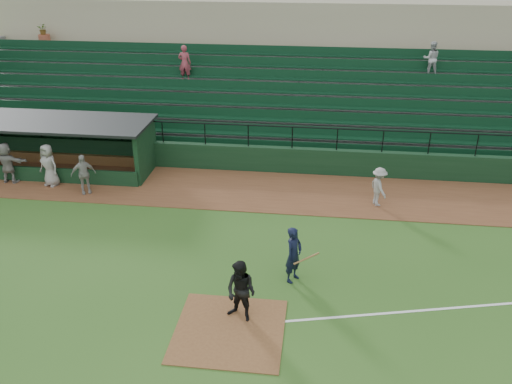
# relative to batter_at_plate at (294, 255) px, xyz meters

# --- Properties ---
(ground) EXTENTS (90.00, 90.00, 0.00)m
(ground) POSITION_rel_batter_at_plate_xyz_m (-1.60, -1.65, -0.93)
(ground) COLOR #2F571C
(ground) RESTS_ON ground
(warning_track) EXTENTS (40.00, 4.00, 0.03)m
(warning_track) POSITION_rel_batter_at_plate_xyz_m (-1.60, 6.35, -0.92)
(warning_track) COLOR brown
(warning_track) RESTS_ON ground
(home_plate_dirt) EXTENTS (3.00, 3.00, 0.03)m
(home_plate_dirt) POSITION_rel_batter_at_plate_xyz_m (-1.60, -2.65, -0.92)
(home_plate_dirt) COLOR brown
(home_plate_dirt) RESTS_ON ground
(foul_line) EXTENTS (17.49, 4.44, 0.01)m
(foul_line) POSITION_rel_batter_at_plate_xyz_m (6.40, -0.45, -0.93)
(foul_line) COLOR white
(foul_line) RESTS_ON ground
(stadium_structure) EXTENTS (38.00, 13.08, 6.40)m
(stadium_structure) POSITION_rel_batter_at_plate_xyz_m (-1.60, 14.81, 1.37)
(stadium_structure) COLOR black
(stadium_structure) RESTS_ON ground
(dugout) EXTENTS (8.90, 3.20, 2.42)m
(dugout) POSITION_rel_batter_at_plate_xyz_m (-11.35, 7.91, 0.40)
(dugout) COLOR black
(dugout) RESTS_ON ground
(batter_at_plate) EXTENTS (1.16, 0.81, 1.87)m
(batter_at_plate) POSITION_rel_batter_at_plate_xyz_m (0.00, 0.00, 0.00)
(batter_at_plate) COLOR black
(batter_at_plate) RESTS_ON ground
(umpire) EXTENTS (1.12, 1.01, 1.87)m
(umpire) POSITION_rel_batter_at_plate_xyz_m (-1.34, -2.09, 0.00)
(umpire) COLOR black
(umpire) RESTS_ON ground
(runner) EXTENTS (0.94, 1.18, 1.61)m
(runner) POSITION_rel_batter_at_plate_xyz_m (3.07, 5.61, -0.10)
(runner) COLOR #98948E
(runner) RESTS_ON warning_track
(dugout_player_a) EXTENTS (1.08, 0.88, 1.72)m
(dugout_player_a) POSITION_rel_batter_at_plate_xyz_m (-9.11, 5.23, -0.04)
(dugout_player_a) COLOR #9D9993
(dugout_player_a) RESTS_ON warning_track
(dugout_player_b) EXTENTS (1.06, 0.86, 1.87)m
(dugout_player_b) POSITION_rel_batter_at_plate_xyz_m (-10.90, 5.80, 0.03)
(dugout_player_b) COLOR gray
(dugout_player_b) RESTS_ON warning_track
(dugout_player_c) EXTENTS (1.71, 0.59, 1.83)m
(dugout_player_c) POSITION_rel_batter_at_plate_xyz_m (-12.85, 5.88, 0.01)
(dugout_player_c) COLOR gray
(dugout_player_c) RESTS_ON warning_track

